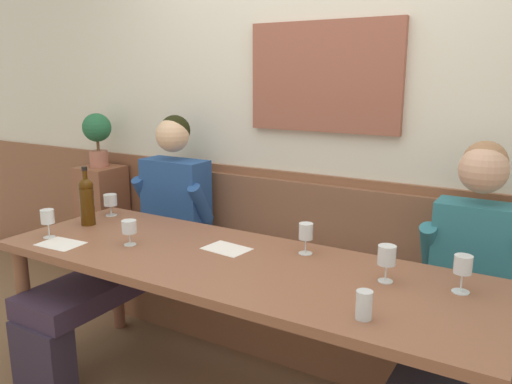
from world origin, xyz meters
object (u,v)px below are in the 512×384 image
wine_glass_left_end (306,233)px  wine_glass_mid_right (387,257)px  wine_glass_center_front (48,218)px  water_tumbler_right (364,305)px  wine_glass_mid_left (110,201)px  potted_plant (97,134)px  person_center_right_seat (140,236)px  wine_bottle_clear_water (87,200)px  dining_table (233,277)px  wine_glass_right_end (129,228)px  person_right_seat (460,305)px  wall_bench (298,302)px  wine_glass_center_rear (463,267)px

wine_glass_left_end → wine_glass_mid_right: bearing=-17.4°
wine_glass_center_front → water_tumbler_right: bearing=-1.0°
wine_glass_mid_left → potted_plant: bearing=141.8°
person_center_right_seat → wine_glass_mid_left: (-0.14, -0.07, 0.21)m
wine_bottle_clear_water → wine_glass_mid_left: 0.21m
person_center_right_seat → wine_glass_center_front: (-0.10, -0.53, 0.22)m
wine_glass_left_end → dining_table: bearing=-135.9°
wine_glass_right_end → wine_glass_center_front: size_ratio=0.84×
person_right_seat → wine_bottle_clear_water: bearing=-171.9°
potted_plant → wall_bench: bearing=-1.2°
person_center_right_seat → wall_bench: bearing=22.1°
wine_glass_mid_right → person_right_seat: bearing=39.4°
wine_bottle_clear_water → wine_glass_right_end: wine_bottle_clear_water is taller
potted_plant → wine_glass_mid_left: bearing=-38.2°
person_center_right_seat → wine_glass_mid_right: size_ratio=8.80×
wall_bench → wine_glass_mid_left: (-1.01, -0.43, 0.56)m
wine_glass_right_end → wine_glass_center_front: bearing=-163.8°
wine_glass_mid_left → potted_plant: (-0.58, 0.46, 0.31)m
dining_table → potted_plant: (-1.59, 0.70, 0.48)m
wine_glass_left_end → wine_glass_right_end: bearing=-157.6°
person_right_seat → wine_glass_mid_right: (-0.26, -0.21, 0.23)m
person_center_right_seat → wine_glass_right_end: 0.56m
wine_bottle_clear_water → wine_glass_right_end: bearing=-16.9°
wall_bench → wine_glass_center_front: (-0.96, -0.88, 0.57)m
wine_glass_center_front → potted_plant: size_ratio=0.39×
person_right_seat → wine_bottle_clear_water: (-1.88, -0.27, 0.27)m
person_center_right_seat → person_right_seat: 1.77m
wine_glass_center_rear → water_tumbler_right: 0.46m
wine_glass_left_end → potted_plant: bearing=165.6°
wine_glass_center_front → water_tumbler_right: size_ratio=1.47×
wine_glass_left_end → potted_plant: (-1.83, 0.47, 0.30)m
wine_glass_mid_right → water_tumbler_right: wine_glass_mid_right is taller
wine_glass_left_end → wine_glass_center_front: size_ratio=0.99×
wall_bench → wine_glass_center_rear: (0.92, -0.52, 0.57)m
wine_glass_center_rear → wine_glass_left_end: 0.69m
wine_glass_mid_right → person_center_right_seat: bearing=172.0°
wall_bench → wine_glass_mid_left: 1.23m
person_center_right_seat → wine_glass_mid_left: 0.26m
wine_bottle_clear_water → water_tumbler_right: (1.66, -0.29, -0.09)m
person_center_right_seat → potted_plant: person_center_right_seat is taller
wine_bottle_clear_water → wall_bench: bearing=32.5°
wine_bottle_clear_water → potted_plant: size_ratio=0.85×
person_right_seat → water_tumbler_right: person_right_seat is taller
dining_table → wine_glass_mid_right: size_ratio=15.33×
dining_table → wine_glass_center_rear: bearing=9.3°
water_tumbler_right → potted_plant: bearing=157.5°
wine_glass_left_end → person_center_right_seat: bearing=175.6°
wall_bench → dining_table: wall_bench is taller
dining_table → person_center_right_seat: (-0.86, 0.32, -0.04)m
person_center_right_seat → wine_bottle_clear_water: (-0.11, -0.27, 0.26)m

